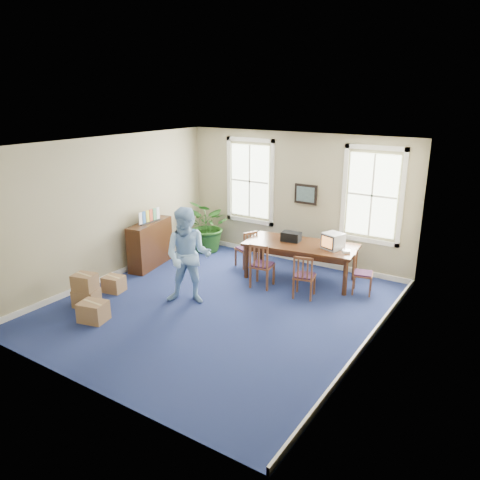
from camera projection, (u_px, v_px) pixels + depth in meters
The scene contains 25 objects.
floor at pixel (220, 306), 9.36m from camera, with size 6.50×6.50×0.00m, color navy.
ceiling at pixel (217, 144), 8.39m from camera, with size 6.50×6.50×0.00m, color white.
wall_back at pixel (295, 198), 11.47m from camera, with size 6.50×6.50×0.00m, color tan.
wall_front at pixel (78, 287), 6.28m from camera, with size 6.50×6.50×0.00m, color tan.
wall_left at pixel (109, 209), 10.43m from camera, with size 6.50×6.50×0.00m, color tan.
wall_right at pixel (374, 259), 7.32m from camera, with size 6.50×6.50×0.00m, color tan.
baseboard_back at pixel (293, 258), 11.92m from camera, with size 6.00×0.04×0.12m, color white.
baseboard_left at pixel (116, 273), 10.88m from camera, with size 0.04×6.50×0.12m, color white.
baseboard_right at pixel (364, 345), 7.80m from camera, with size 0.04×6.50×0.12m, color white.
window_left at pixel (250, 181), 12.04m from camera, with size 1.40×0.12×2.20m, color white, non-canonical shape.
window_right at pixel (372, 195), 10.38m from camera, with size 1.40×0.12×2.20m, color white, non-canonical shape.
wall_picture at pixel (306, 194), 11.23m from camera, with size 0.58×0.06×0.48m, color black, non-canonical shape.
conference_table at pixel (300, 261), 10.62m from camera, with size 2.47×1.12×0.84m, color #3F2010, non-canonical shape.
crt_tv at pixel (333, 241), 10.10m from camera, with size 0.39×0.42×0.35m, color #B7B7BC, non-canonical shape.
game_console at pixel (347, 251), 9.93m from camera, with size 0.16×0.20×0.05m, color white.
equipment_bag at pixel (291, 237), 10.65m from camera, with size 0.42×0.27×0.21m, color black.
chair_near_left at pixel (262, 265), 10.18m from camera, with size 0.46×0.46×1.01m, color brown, non-canonical shape.
chair_near_right at pixel (304, 276), 9.66m from camera, with size 0.42×0.42×0.94m, color brown, non-canonical shape.
chair_end_left at pixel (246, 248), 11.36m from camera, with size 0.42×0.42×0.93m, color brown, non-canonical shape.
chair_end_right at pixel (363, 273), 9.85m from camera, with size 0.40×0.40×0.90m, color brown, non-canonical shape.
man at pixel (188, 256), 9.26m from camera, with size 0.97×0.75×1.98m, color #91BEEE.
credenza at pixel (150, 244), 11.40m from camera, with size 0.41×1.43×1.12m, color #3F2010.
brochure_rack at pixel (149, 215), 11.17m from camera, with size 0.13×0.74×0.33m, color #99999E, non-canonical shape.
potted_plant at pixel (209, 226), 12.38m from camera, with size 1.27×1.11×1.42m, color #1D4B16.
cardboard_boxes at pixel (95, 290), 9.25m from camera, with size 1.25×1.25×0.71m, color #9A7049, non-canonical shape.
Camera 1 is at (4.99, -6.92, 4.10)m, focal length 35.00 mm.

